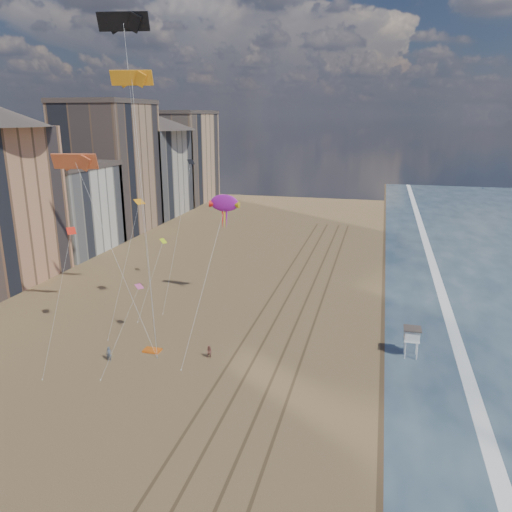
{
  "coord_description": "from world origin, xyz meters",
  "views": [
    {
      "loc": [
        13.43,
        -29.28,
        25.64
      ],
      "look_at": [
        -0.52,
        26.0,
        9.5
      ],
      "focal_mm": 35.0,
      "sensor_mm": 36.0,
      "label": 1
    }
  ],
  "objects": [
    {
      "name": "tracks",
      "position": [
        2.55,
        30.0,
        0.01
      ],
      "size": [
        7.68,
        120.0,
        0.01
      ],
      "color": "brown",
      "rests_on": "ground"
    },
    {
      "name": "ground",
      "position": [
        0.0,
        0.0,
        0.0
      ],
      "size": [
        260.0,
        260.0,
        0.0
      ],
      "primitive_type": "plane",
      "color": "brown",
      "rests_on": "ground"
    },
    {
      "name": "buildings",
      "position": [
        -45.73,
        65.59,
        13.55
      ],
      "size": [
        34.72,
        131.35,
        29.0
      ],
      "color": "#C6B284",
      "rests_on": "ground"
    },
    {
      "name": "wet_sand",
      "position": [
        19.0,
        40.0,
        0.0
      ],
      "size": [
        260.0,
        260.0,
        0.0
      ],
      "primitive_type": "plane",
      "color": "#42301E",
      "rests_on": "ground"
    },
    {
      "name": "grounded_kite",
      "position": [
        -10.43,
        17.43,
        0.11
      ],
      "size": [
        1.95,
        1.26,
        0.22
      ],
      "primitive_type": "cube",
      "rotation": [
        0.0,
        0.0,
        -0.02
      ],
      "color": "orange",
      "rests_on": "ground"
    },
    {
      "name": "small_kites",
      "position": [
        -15.77,
        26.8,
        13.04
      ],
      "size": [
        9.13,
        18.7,
        13.68
      ],
      "color": "red",
      "rests_on": "ground"
    },
    {
      "name": "show_kite",
      "position": [
        -6.68,
        33.19,
        14.36
      ],
      "size": [
        4.16,
        10.05,
        23.44
      ],
      "color": "purple",
      "rests_on": "ground"
    },
    {
      "name": "parafoils",
      "position": [
        -17.38,
        24.94,
        29.52
      ],
      "size": [
        10.79,
        8.29,
        17.35
      ],
      "color": "black",
      "rests_on": "ground"
    },
    {
      "name": "foam",
      "position": [
        23.2,
        40.0,
        0.0
      ],
      "size": [
        260.0,
        260.0,
        0.0
      ],
      "primitive_type": "plane",
      "color": "white",
      "rests_on": "ground"
    },
    {
      "name": "kite_flyer_a",
      "position": [
        -13.93,
        14.22,
        0.81
      ],
      "size": [
        0.67,
        0.53,
        1.62
      ],
      "primitive_type": "imported",
      "rotation": [
        0.0,
        0.0,
        0.26
      ],
      "color": "#515A68",
      "rests_on": "ground"
    },
    {
      "name": "lifeguard_stand",
      "position": [
        17.71,
        23.23,
        2.61
      ],
      "size": [
        1.87,
        1.87,
        3.38
      ],
      "color": "white",
      "rests_on": "ground"
    },
    {
      "name": "kite_flyer_b",
      "position": [
        -3.61,
        17.41,
        0.76
      ],
      "size": [
        0.8,
        0.66,
        1.52
      ],
      "primitive_type": "imported",
      "rotation": [
        0.0,
        0.0,
        -0.11
      ],
      "color": "#95594B",
      "rests_on": "ground"
    }
  ]
}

